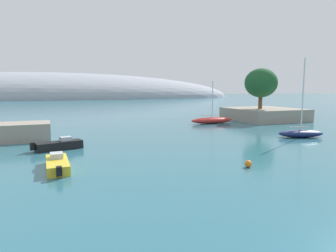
% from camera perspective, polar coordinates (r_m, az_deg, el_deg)
% --- Properties ---
extents(shore_outcrop, '(12.11, 12.67, 2.22)m').
position_cam_1_polar(shore_outcrop, '(60.17, 17.86, 2.20)').
color(shore_outcrop, gray).
rests_on(shore_outcrop, ground).
extents(tree_clump_shore, '(5.96, 5.96, 7.48)m').
position_cam_1_polar(tree_clump_shore, '(58.12, 17.39, 7.87)').
color(tree_clump_shore, brown).
rests_on(tree_clump_shore, shore_outcrop).
extents(distant_ridge, '(245.09, 74.11, 31.64)m').
position_cam_1_polar(distant_ridge, '(198.25, -21.69, 4.93)').
color(distant_ridge, '#999EA8').
rests_on(distant_ridge, ground).
extents(sailboat_red_near_shore, '(7.76, 2.40, 7.22)m').
position_cam_1_polar(sailboat_red_near_shore, '(51.75, 8.44, 1.12)').
color(sailboat_red_near_shore, red).
rests_on(sailboat_red_near_shore, water).
extents(sailboat_navy_mid_mooring, '(5.86, 3.59, 9.66)m').
position_cam_1_polar(sailboat_navy_mid_mooring, '(40.09, 24.11, -1.19)').
color(sailboat_navy_mid_mooring, navy).
rests_on(sailboat_navy_mid_mooring, water).
extents(motorboat_black_foreground, '(4.89, 2.60, 1.21)m').
position_cam_1_polar(motorboat_black_foreground, '(31.15, -20.15, -3.45)').
color(motorboat_black_foreground, black).
rests_on(motorboat_black_foreground, water).
extents(motorboat_yellow_outer, '(1.71, 5.16, 1.09)m').
position_cam_1_polar(motorboat_yellow_outer, '(23.76, -20.46, -6.83)').
color(motorboat_yellow_outer, yellow).
rests_on(motorboat_yellow_outer, water).
extents(mooring_buoy_orange, '(0.54, 0.54, 0.54)m').
position_cam_1_polar(mooring_buoy_orange, '(23.63, 15.12, -7.00)').
color(mooring_buoy_orange, orange).
rests_on(mooring_buoy_orange, water).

